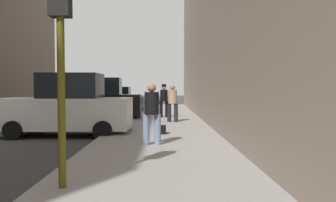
% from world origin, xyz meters
% --- Properties ---
extents(sidewalk, '(4.00, 40.00, 0.15)m').
position_xyz_m(sidewalk, '(6.00, 0.00, 0.07)').
color(sidewalk, gray).
rests_on(sidewalk, ground_plane).
extents(parked_white_van, '(4.62, 2.11, 2.25)m').
position_xyz_m(parked_white_van, '(2.65, 1.16, 1.03)').
color(parked_white_van, silver).
rests_on(parked_white_van, ground_plane).
extents(parked_black_suv, '(4.67, 2.19, 2.25)m').
position_xyz_m(parked_black_suv, '(2.65, 6.68, 1.03)').
color(parked_black_suv, black).
rests_on(parked_black_suv, ground_plane).
extents(parked_dark_green_sedan, '(4.21, 2.07, 1.79)m').
position_xyz_m(parked_dark_green_sedan, '(2.65, 12.14, 0.85)').
color(parked_dark_green_sedan, '#193828').
rests_on(parked_dark_green_sedan, ground_plane).
extents(fire_hydrant, '(0.42, 0.22, 0.70)m').
position_xyz_m(fire_hydrant, '(4.45, 6.88, 0.50)').
color(fire_hydrant, red).
rests_on(fire_hydrant, sidewalk).
extents(traffic_light, '(0.32, 0.32, 3.60)m').
position_xyz_m(traffic_light, '(4.50, -5.43, 2.76)').
color(traffic_light, '#514C0F').
rests_on(traffic_light, sidewalk).
extents(pedestrian_with_fedora, '(0.53, 0.50, 1.78)m').
position_xyz_m(pedestrian_with_fedora, '(6.12, 6.91, 1.14)').
color(pedestrian_with_fedora, black).
rests_on(pedestrian_with_fedora, sidewalk).
extents(pedestrian_in_jeans, '(0.50, 0.41, 1.71)m').
position_xyz_m(pedestrian_in_jeans, '(5.78, -1.56, 1.10)').
color(pedestrian_in_jeans, '#728CB2').
rests_on(pedestrian_in_jeans, sidewalk).
extents(pedestrian_in_tan_coat, '(0.53, 0.48, 1.71)m').
position_xyz_m(pedestrian_in_tan_coat, '(6.52, 4.51, 1.10)').
color(pedestrian_in_tan_coat, black).
rests_on(pedestrian_in_tan_coat, sidewalk).
extents(duffel_bag, '(0.32, 0.44, 0.28)m').
position_xyz_m(duffel_bag, '(6.03, 0.63, 0.29)').
color(duffel_bag, black).
rests_on(duffel_bag, sidewalk).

